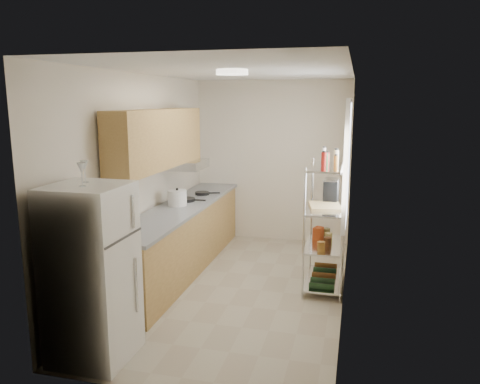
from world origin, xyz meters
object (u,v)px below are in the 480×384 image
object	(u,v)px
frying_pan_large	(186,200)
cutting_board	(325,206)
rice_cooker	(177,198)
espresso_machine	(331,191)
refrigerator	(92,273)

from	to	relation	value
frying_pan_large	cutting_board	distance (m)	1.97
rice_cooker	espresso_machine	bearing A→B (deg)	4.99
refrigerator	cutting_board	distance (m)	2.84
frying_pan_large	espresso_machine	xyz separation A→B (m)	(1.98, -0.10, 0.24)
refrigerator	cutting_board	size ratio (longest dim) A/B	3.39
espresso_machine	cutting_board	bearing A→B (deg)	-97.13
frying_pan_large	espresso_machine	world-z (taller)	espresso_machine
rice_cooker	frying_pan_large	world-z (taller)	rice_cooker
rice_cooker	frying_pan_large	distance (m)	0.29
refrigerator	cutting_board	xyz separation A→B (m)	(1.86, 2.13, 0.24)
frying_pan_large	cutting_board	bearing A→B (deg)	-11.96
cutting_board	espresso_machine	distance (m)	0.34
refrigerator	espresso_machine	bearing A→B (deg)	51.92
cutting_board	espresso_machine	size ratio (longest dim) A/B	1.53
rice_cooker	cutting_board	size ratio (longest dim) A/B	0.55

